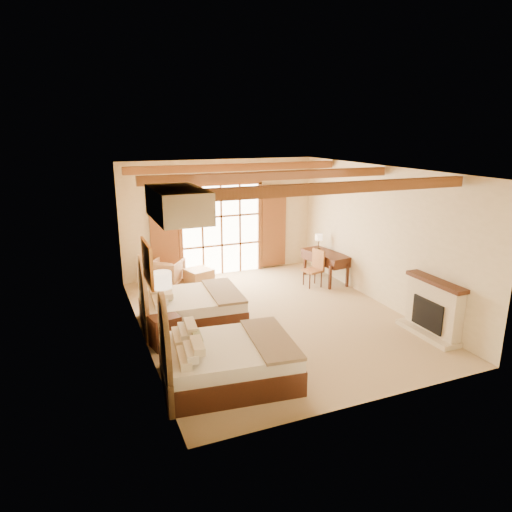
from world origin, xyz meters
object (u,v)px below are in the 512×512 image
bed_near (219,359)px  nightstand (164,331)px  armchair (167,273)px  desk (325,265)px  bed_far (184,306)px

bed_near → nightstand: 1.74m
armchair → bed_near: bearing=123.2°
nightstand → desk: bearing=12.7°
nightstand → bed_near: bearing=-83.2°
bed_far → armchair: size_ratio=2.76×
bed_far → nightstand: bed_far is taller
armchair → bed_far: bearing=121.9°
bed_far → desk: size_ratio=1.42×
bed_near → armchair: 5.07m
bed_far → bed_near: bearing=-87.2°
bed_near → bed_far: (0.03, 2.49, -0.01)m
bed_far → nightstand: bearing=-121.7°
armchair → desk: size_ratio=0.51×
bed_far → armchair: bearing=90.0°
nightstand → desk: size_ratio=0.40×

